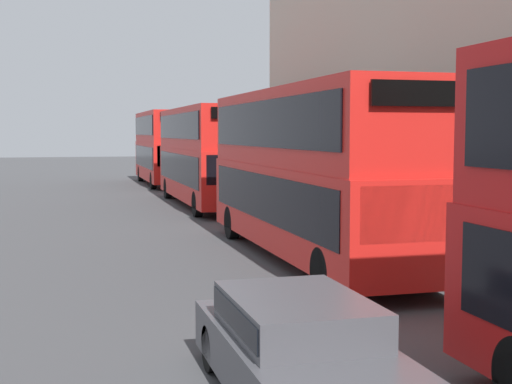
% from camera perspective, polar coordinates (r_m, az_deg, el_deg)
% --- Properties ---
extents(bus_second_in_queue, '(2.59, 11.26, 4.35)m').
position_cam_1_polar(bus_second_in_queue, '(18.25, 4.43, 2.04)').
color(bus_second_in_queue, red).
rests_on(bus_second_in_queue, ground).
extents(bus_third_in_queue, '(2.59, 11.25, 4.34)m').
position_cam_1_polar(bus_third_in_queue, '(31.68, -4.05, 3.20)').
color(bus_third_in_queue, red).
rests_on(bus_third_in_queue, ground).
extents(bus_trailing, '(2.59, 10.08, 4.53)m').
position_cam_1_polar(bus_trailing, '(44.86, -7.36, 3.76)').
color(bus_trailing, red).
rests_on(bus_trailing, ground).
extents(car_hatchback, '(1.79, 4.21, 1.28)m').
position_cam_1_polar(car_hatchback, '(8.88, 3.42, -12.16)').
color(car_hatchback, '#47474C').
rests_on(car_hatchback, ground).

